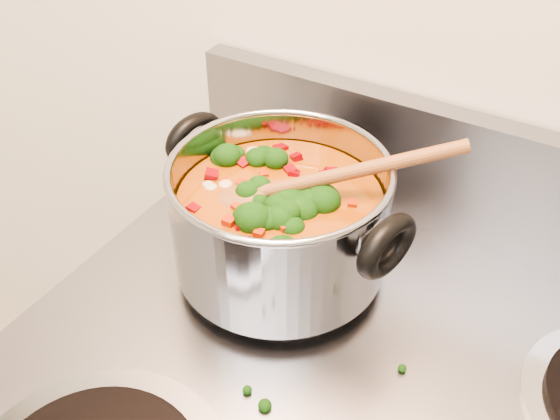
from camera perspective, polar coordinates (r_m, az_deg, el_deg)
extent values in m
cube|color=gray|center=(0.75, 19.26, 1.87)|extent=(0.78, 0.03, 0.16)
cylinder|color=#A5A5AD|center=(0.72, 0.28, -5.13)|extent=(0.20, 0.20, 0.01)
cylinder|color=black|center=(0.72, 0.29, -4.67)|extent=(0.15, 0.15, 0.01)
cylinder|color=#97979E|center=(0.67, 0.00, -0.62)|extent=(0.23, 0.23, 0.13)
torus|color=#97979E|center=(0.63, 0.00, 3.78)|extent=(0.24, 0.24, 0.01)
cylinder|color=#98540D|center=(0.68, 0.00, -1.74)|extent=(0.22, 0.22, 0.09)
torus|color=black|center=(0.73, -7.83, 6.50)|extent=(0.04, 0.08, 0.08)
torus|color=black|center=(0.58, 9.75, -3.29)|extent=(0.04, 0.08, 0.08)
ellipsoid|color=black|center=(0.60, 2.37, -2.90)|extent=(0.04, 0.04, 0.03)
ellipsoid|color=black|center=(0.59, -3.26, -3.56)|extent=(0.04, 0.04, 0.03)
ellipsoid|color=black|center=(0.72, 4.25, 5.14)|extent=(0.04, 0.04, 0.03)
ellipsoid|color=black|center=(0.67, 2.59, 2.20)|extent=(0.04, 0.04, 0.03)
ellipsoid|color=black|center=(0.66, -6.29, 1.41)|extent=(0.04, 0.04, 0.03)
ellipsoid|color=black|center=(0.65, -6.88, 0.93)|extent=(0.04, 0.04, 0.03)
ellipsoid|color=black|center=(0.67, 4.82, 2.56)|extent=(0.04, 0.04, 0.03)
ellipsoid|color=black|center=(0.66, -0.47, 2.07)|extent=(0.04, 0.04, 0.03)
ellipsoid|color=black|center=(0.61, -5.06, -2.02)|extent=(0.04, 0.04, 0.03)
ellipsoid|color=black|center=(0.65, 7.00, 0.57)|extent=(0.04, 0.04, 0.03)
ellipsoid|color=maroon|center=(0.72, -1.74, 5.41)|extent=(0.01, 0.01, 0.01)
ellipsoid|color=maroon|center=(0.65, 1.23, 1.31)|extent=(0.01, 0.01, 0.01)
ellipsoid|color=maroon|center=(0.67, -4.08, 2.36)|extent=(0.01, 0.01, 0.01)
ellipsoid|color=maroon|center=(0.66, 2.14, 1.53)|extent=(0.01, 0.01, 0.01)
ellipsoid|color=maroon|center=(0.67, 0.56, 2.46)|extent=(0.01, 0.01, 0.01)
ellipsoid|color=maroon|center=(0.60, 2.74, -2.70)|extent=(0.01, 0.01, 0.01)
ellipsoid|color=maroon|center=(0.69, 5.83, 3.55)|extent=(0.01, 0.01, 0.01)
ellipsoid|color=maroon|center=(0.66, -0.42, 1.96)|extent=(0.01, 0.01, 0.01)
ellipsoid|color=maroon|center=(0.63, 6.41, -0.66)|extent=(0.01, 0.01, 0.01)
ellipsoid|color=maroon|center=(0.69, -2.33, 3.86)|extent=(0.01, 0.01, 0.01)
ellipsoid|color=maroon|center=(0.65, 6.63, 1.14)|extent=(0.01, 0.01, 0.01)
ellipsoid|color=maroon|center=(0.60, -3.65, -2.97)|extent=(0.01, 0.01, 0.01)
ellipsoid|color=maroon|center=(0.64, 1.53, 0.38)|extent=(0.01, 0.01, 0.01)
ellipsoid|color=#A12508|center=(0.66, -2.49, 1.95)|extent=(0.01, 0.01, 0.01)
ellipsoid|color=#A12508|center=(0.63, -0.54, -0.20)|extent=(0.01, 0.01, 0.01)
ellipsoid|color=#A12508|center=(0.66, 3.48, 1.72)|extent=(0.01, 0.01, 0.01)
ellipsoid|color=#A12508|center=(0.64, -0.28, 0.64)|extent=(0.01, 0.01, 0.01)
ellipsoid|color=#A12508|center=(0.62, 1.17, -1.13)|extent=(0.01, 0.01, 0.01)
ellipsoid|color=#A12508|center=(0.71, 0.46, 5.04)|extent=(0.01, 0.01, 0.01)
ellipsoid|color=#A12508|center=(0.62, 6.09, -1.45)|extent=(0.01, 0.01, 0.01)
ellipsoid|color=#A12508|center=(0.60, -0.67, -2.72)|extent=(0.01, 0.01, 0.01)
ellipsoid|color=#A12508|center=(0.65, 0.85, 1.22)|extent=(0.01, 0.01, 0.01)
ellipsoid|color=#A12508|center=(0.59, 3.44, -3.26)|extent=(0.01, 0.01, 0.01)
ellipsoid|color=#A12508|center=(0.67, 1.72, 2.52)|extent=(0.01, 0.01, 0.01)
ellipsoid|color=#A12508|center=(0.63, -7.56, -0.36)|extent=(0.01, 0.01, 0.01)
ellipsoid|color=tan|center=(0.65, -1.38, 1.21)|extent=(0.02, 0.02, 0.01)
ellipsoid|color=tan|center=(0.59, 2.88, -3.41)|extent=(0.02, 0.02, 0.01)
ellipsoid|color=tan|center=(0.69, -1.95, 3.94)|extent=(0.02, 0.02, 0.01)
ellipsoid|color=tan|center=(0.73, 0.89, 5.75)|extent=(0.02, 0.02, 0.01)
ellipsoid|color=tan|center=(0.70, 2.73, 4.12)|extent=(0.02, 0.02, 0.01)
ellipsoid|color=tan|center=(0.70, -5.61, 3.83)|extent=(0.02, 0.02, 0.01)
ellipsoid|color=brown|center=(0.65, -3.95, 1.10)|extent=(0.08, 0.07, 0.03)
cylinder|color=brown|center=(0.64, 6.39, 3.42)|extent=(0.21, 0.14, 0.08)
ellipsoid|color=black|center=(0.75, 11.02, -3.88)|extent=(0.01, 0.01, 0.01)
ellipsoid|color=black|center=(0.82, 4.14, 1.02)|extent=(0.01, 0.01, 0.01)
ellipsoid|color=black|center=(0.85, -3.07, 2.61)|extent=(0.01, 0.01, 0.01)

